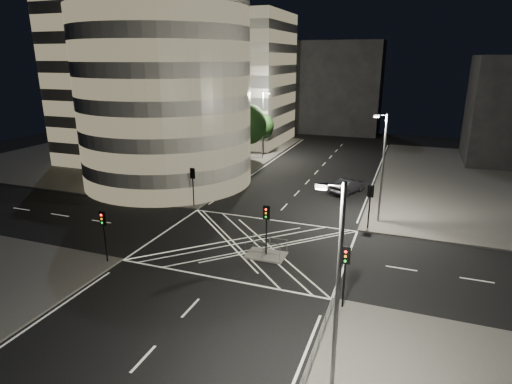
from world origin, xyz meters
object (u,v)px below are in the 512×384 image
at_px(street_lamp_right_far, 382,165).
at_px(street_lamp_right_near, 337,287).
at_px(traffic_signal_nr, 345,266).
at_px(traffic_signal_island, 266,221).
at_px(central_island, 266,255).
at_px(traffic_signal_nl, 104,227).
at_px(street_lamp_left_far, 263,123).
at_px(sedan, 348,186).
at_px(street_lamp_left_near, 209,145).
at_px(traffic_signal_fr, 370,199).
at_px(traffic_signal_fl, 193,180).

xyz_separation_m(street_lamp_right_far, street_lamp_right_near, (0.00, -23.00, 0.00)).
relative_size(traffic_signal_nr, traffic_signal_island, 1.00).
distance_m(central_island, street_lamp_right_near, 15.54).
xyz_separation_m(traffic_signal_nl, traffic_signal_nr, (17.60, 0.00, 0.00)).
xyz_separation_m(street_lamp_left_far, sedan, (14.85, -12.74, -4.71)).
bearing_deg(street_lamp_right_near, traffic_signal_island, 120.75).
relative_size(central_island, street_lamp_left_near, 0.30).
bearing_deg(central_island, traffic_signal_nr, -37.93).
bearing_deg(traffic_signal_nl, sedan, 59.42).
relative_size(traffic_signal_island, street_lamp_left_near, 0.40).
xyz_separation_m(traffic_signal_fr, street_lamp_right_far, (0.64, 2.20, 2.63)).
height_order(traffic_signal_fl, traffic_signal_island, same).
bearing_deg(sedan, traffic_signal_island, 102.18).
relative_size(traffic_signal_fl, traffic_signal_island, 1.00).
bearing_deg(sedan, traffic_signal_nr, 120.50).
height_order(traffic_signal_nl, traffic_signal_fr, same).
relative_size(street_lamp_left_near, street_lamp_right_near, 1.00).
bearing_deg(sedan, street_lamp_left_far, -18.11).
bearing_deg(traffic_signal_fl, traffic_signal_fr, 0.00).
height_order(traffic_signal_fl, street_lamp_right_near, street_lamp_right_near).
bearing_deg(traffic_signal_nr, street_lamp_left_far, 116.36).
bearing_deg(street_lamp_left_near, central_island, -49.73).
bearing_deg(street_lamp_right_far, traffic_signal_fl, -173.12).
bearing_deg(street_lamp_left_near, street_lamp_right_near, -54.03).
xyz_separation_m(traffic_signal_fr, traffic_signal_nr, (0.00, -13.60, 0.00)).
relative_size(street_lamp_right_far, sedan, 1.98).
xyz_separation_m(traffic_signal_island, sedan, (3.42, 18.76, -2.08)).
relative_size(traffic_signal_nr, street_lamp_left_far, 0.40).
height_order(traffic_signal_fl, traffic_signal_fr, same).
height_order(traffic_signal_fr, street_lamp_right_far, street_lamp_right_far).
height_order(traffic_signal_nl, street_lamp_right_far, street_lamp_right_far).
bearing_deg(traffic_signal_fr, traffic_signal_nr, -90.00).
distance_m(traffic_signal_nl, traffic_signal_fr, 22.24).
bearing_deg(traffic_signal_nr, central_island, 142.07).
bearing_deg(street_lamp_left_near, street_lamp_left_far, 90.00).
relative_size(traffic_signal_fl, traffic_signal_fr, 1.00).
distance_m(central_island, street_lamp_right_far, 13.98).
distance_m(street_lamp_left_near, street_lamp_right_far, 19.11).
distance_m(traffic_signal_fl, traffic_signal_island, 13.62).
height_order(traffic_signal_nl, street_lamp_left_near, street_lamp_left_near).
xyz_separation_m(central_island, traffic_signal_fr, (6.80, 8.30, 2.84)).
distance_m(street_lamp_left_far, street_lamp_right_far, 28.23).
relative_size(traffic_signal_island, sedan, 0.79).
distance_m(traffic_signal_fl, street_lamp_right_far, 18.55).
bearing_deg(street_lamp_right_far, street_lamp_left_near, 170.97).
distance_m(traffic_signal_fr, street_lamp_left_near, 19.14).
relative_size(traffic_signal_fl, street_lamp_right_far, 0.40).
distance_m(traffic_signal_island, street_lamp_left_far, 33.61).
distance_m(central_island, traffic_signal_nl, 12.36).
height_order(central_island, street_lamp_right_far, street_lamp_right_far).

